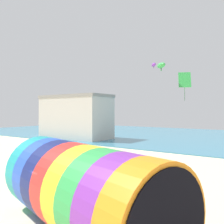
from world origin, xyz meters
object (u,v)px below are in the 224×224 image
(kite_green_parafoil, at_px, (161,65))
(kite_purple_parafoil, at_px, (154,65))
(giant_inflatable_tube, at_px, (83,189))
(kite_green_diamond, at_px, (185,80))

(kite_green_parafoil, xyz_separation_m, kite_purple_parafoil, (-2.64, 3.86, 0.93))
(giant_inflatable_tube, height_order, kite_green_diamond, kite_green_diamond)
(kite_green_diamond, distance_m, kite_purple_parafoil, 5.77)
(kite_green_parafoil, relative_size, kite_green_diamond, 0.57)
(kite_green_diamond, relative_size, kite_purple_parafoil, 2.07)
(kite_green_diamond, height_order, kite_purple_parafoil, kite_purple_parafoil)
(giant_inflatable_tube, distance_m, kite_green_diamond, 15.87)
(giant_inflatable_tube, xyz_separation_m, kite_green_diamond, (-1.08, 14.70, 5.88))
(kite_green_parafoil, height_order, kite_purple_parafoil, kite_purple_parafoil)
(kite_green_parafoil, distance_m, kite_green_diamond, 2.49)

